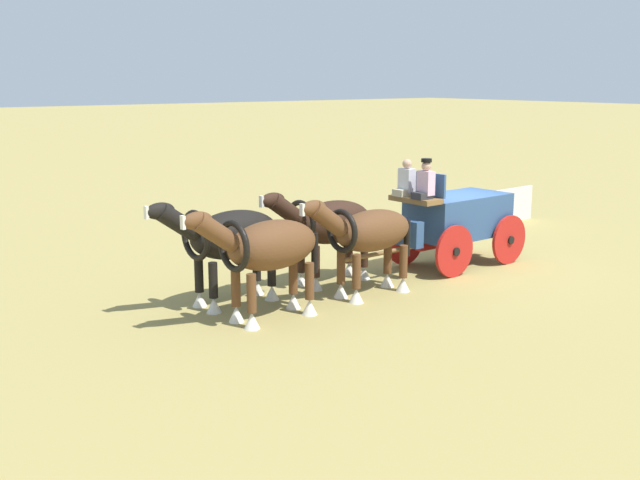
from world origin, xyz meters
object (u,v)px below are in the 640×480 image
object	(u,v)px
show_wagon	(454,218)
draft_horse_lead_off	(229,238)
draft_horse_lead_near	(267,249)
draft_horse_rear_off	(328,225)
draft_horse_rear_near	(368,234)

from	to	relation	value
show_wagon	draft_horse_lead_off	size ratio (longest dim) A/B	1.80
show_wagon	draft_horse_lead_near	distance (m)	6.07
show_wagon	draft_horse_rear_off	xyz separation A→B (m)	(3.46, -0.52, 0.15)
draft_horse_rear_off	draft_horse_lead_near	xyz separation A→B (m)	(2.55, 1.40, 0.05)
show_wagon	draft_horse_lead_near	world-z (taller)	show_wagon
show_wagon	draft_horse_rear_off	distance (m)	3.50
draft_horse_rear_near	show_wagon	bearing A→B (deg)	-167.18
draft_horse_lead_near	draft_horse_lead_off	distance (m)	1.30
draft_horse_rear_near	draft_horse_rear_off	distance (m)	1.30
draft_horse_rear_near	draft_horse_lead_near	size ratio (longest dim) A/B	1.00
show_wagon	draft_horse_rear_off	bearing A→B (deg)	-8.57
show_wagon	draft_horse_lead_near	xyz separation A→B (m)	(6.01, 0.88, 0.20)
show_wagon	draft_horse_rear_off	size ratio (longest dim) A/B	1.78
draft_horse_lead_near	draft_horse_rear_off	bearing A→B (deg)	-151.29
draft_horse_rear_off	show_wagon	bearing A→B (deg)	171.43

